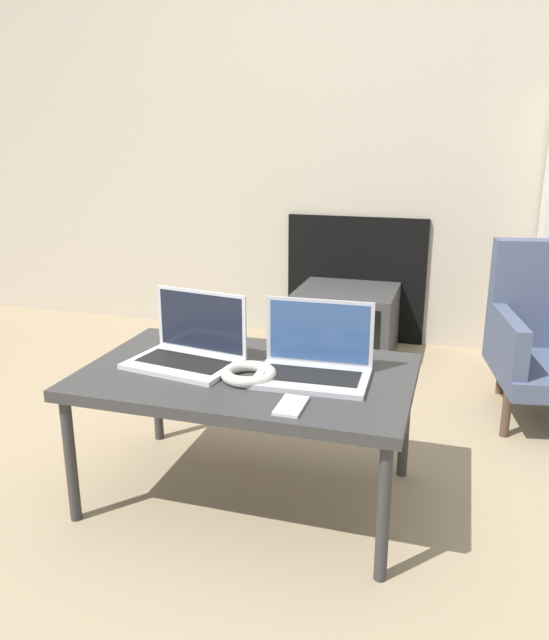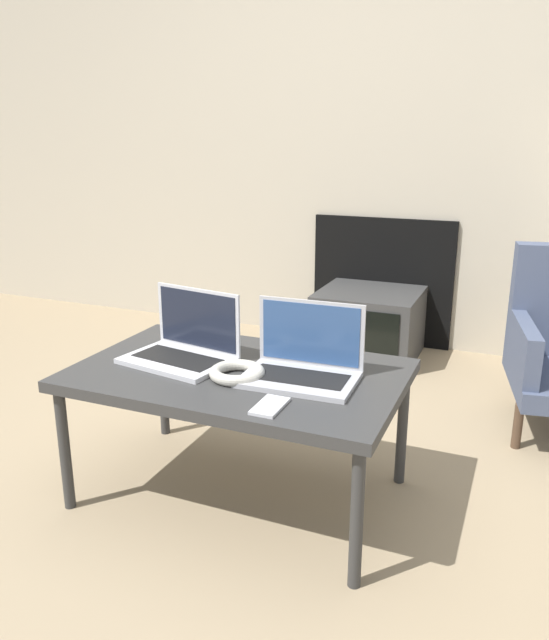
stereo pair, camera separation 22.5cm
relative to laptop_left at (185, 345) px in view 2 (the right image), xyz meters
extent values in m
plane|color=#998466|center=(0.21, -0.19, -0.50)|extent=(14.00, 14.00, 0.00)
cube|color=#B7AD99|center=(0.21, 1.82, 0.80)|extent=(7.00, 0.06, 2.60)
cube|color=black|center=(0.25, 1.78, -0.14)|extent=(0.81, 0.03, 0.73)
cube|color=#333333|center=(0.21, -0.02, -0.07)|extent=(1.05, 0.66, 0.04)
cylinder|color=#333333|center=(-0.27, -0.31, -0.29)|extent=(0.04, 0.04, 0.42)
cylinder|color=#333333|center=(0.69, -0.31, -0.29)|extent=(0.04, 0.04, 0.42)
cylinder|color=#333333|center=(-0.27, 0.27, -0.29)|extent=(0.04, 0.04, 0.42)
cylinder|color=#333333|center=(0.69, 0.27, -0.29)|extent=(0.04, 0.04, 0.42)
cube|color=silver|center=(-0.01, -0.04, -0.04)|extent=(0.38, 0.29, 0.02)
cube|color=black|center=(-0.01, -0.04, -0.03)|extent=(0.31, 0.18, 0.00)
cube|color=silver|center=(0.01, 0.07, 0.07)|extent=(0.34, 0.07, 0.21)
cube|color=black|center=(0.01, 0.07, 0.07)|extent=(0.32, 0.06, 0.19)
cube|color=#B2B2B7|center=(0.43, -0.04, -0.04)|extent=(0.36, 0.25, 0.02)
cube|color=black|center=(0.43, -0.04, -0.03)|extent=(0.30, 0.14, 0.00)
cube|color=#B2B2B7|center=(0.42, 0.07, 0.07)|extent=(0.35, 0.02, 0.21)
cube|color=#2D4C7F|center=(0.42, 0.07, 0.07)|extent=(0.32, 0.02, 0.19)
torus|color=beige|center=(0.24, -0.09, -0.03)|extent=(0.17, 0.17, 0.04)
cube|color=silver|center=(0.42, -0.25, -0.05)|extent=(0.07, 0.14, 0.01)
cube|color=#383838|center=(0.25, 1.52, -0.32)|extent=(0.54, 0.51, 0.37)
cube|color=black|center=(0.25, 1.26, -0.32)|extent=(0.44, 0.01, 0.29)
cube|color=#47516B|center=(1.05, 0.88, -0.14)|extent=(0.15, 0.51, 0.20)
cylinder|color=#4C3828|center=(1.06, 0.69, -0.41)|extent=(0.04, 0.04, 0.18)
cylinder|color=#4C3828|center=(1.06, 1.16, -0.41)|extent=(0.04, 0.04, 0.18)
camera|label=1|loc=(0.84, -1.78, 0.68)|focal=35.00mm
camera|label=2|loc=(1.05, -1.71, 0.68)|focal=35.00mm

